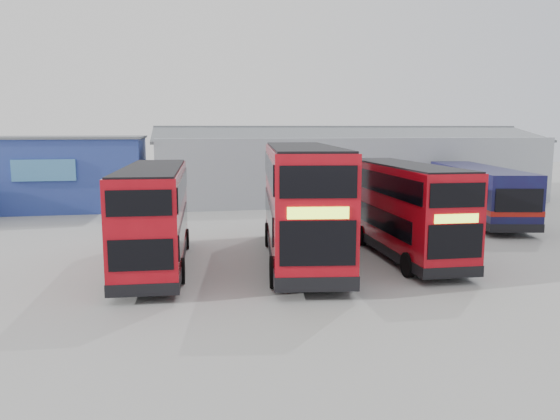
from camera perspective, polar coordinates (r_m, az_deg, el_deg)
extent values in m
plane|color=gray|center=(24.83, 2.22, -4.73)|extent=(120.00, 120.00, 0.00)
cube|color=navy|center=(42.60, -22.19, 3.60)|extent=(12.00, 8.00, 5.00)
cube|color=#595E63|center=(42.49, -22.39, 7.03)|extent=(12.30, 8.30, 0.15)
cube|color=#4184BA|center=(38.57, -23.46, 3.83)|extent=(3.96, 0.15, 1.40)
cube|color=#989DA6|center=(45.68, 6.58, 4.47)|extent=(30.00, 12.00, 5.00)
cube|color=#595E63|center=(42.90, 7.74, 7.87)|extent=(30.50, 6.33, 1.29)
cube|color=#595E63|center=(48.25, 5.66, 7.97)|extent=(30.50, 6.33, 1.29)
cube|color=#A80914|center=(22.75, -13.03, -0.48)|extent=(2.75, 9.90, 3.78)
cube|color=black|center=(23.07, -12.89, -4.67)|extent=(2.79, 9.94, 0.42)
cube|color=black|center=(22.38, -10.05, -1.69)|extent=(0.40, 8.31, 0.89)
cube|color=black|center=(22.60, -16.07, -1.80)|extent=(0.40, 8.31, 0.89)
cube|color=black|center=(22.53, -10.12, 2.45)|extent=(0.44, 9.24, 0.89)
cube|color=black|center=(22.74, -16.11, 2.31)|extent=(0.44, 9.24, 0.89)
cube|color=black|center=(27.68, -12.12, 0.00)|extent=(2.10, 0.14, 1.26)
cube|color=black|center=(27.49, -12.23, 3.47)|extent=(2.10, 0.14, 0.89)
cube|color=#CCFF35|center=(27.58, -12.17, 1.73)|extent=(1.68, 0.11, 0.33)
cube|color=black|center=(18.04, -14.33, -4.60)|extent=(2.05, 0.13, 1.03)
cube|color=black|center=(17.74, -14.53, 0.70)|extent=(2.05, 0.13, 0.84)
cube|color=black|center=(22.54, -13.20, 4.32)|extent=(2.61, 9.75, 0.09)
cylinder|color=black|center=(26.34, -9.83, -3.00)|extent=(0.34, 0.98, 0.97)
cylinder|color=black|center=(26.51, -14.69, -3.08)|extent=(0.34, 0.98, 0.97)
cylinder|color=black|center=(20.61, -10.35, -6.26)|extent=(0.34, 0.98, 0.97)
cylinder|color=black|center=(20.83, -16.55, -6.32)|extent=(0.34, 0.98, 0.97)
cube|color=#A80914|center=(23.40, 2.29, 1.02)|extent=(4.28, 11.93, 4.50)
cube|color=black|center=(23.75, 2.26, -3.84)|extent=(4.33, 11.98, 0.50)
cube|color=black|center=(23.83, -1.20, -0.12)|extent=(1.35, 9.81, 1.06)
cube|color=black|center=(24.07, 5.53, -0.07)|extent=(1.35, 9.81, 1.06)
cube|color=black|center=(23.17, -1.18, 4.34)|extent=(1.49, 10.92, 1.06)
cube|color=black|center=(23.43, 5.76, 4.34)|extent=(1.49, 10.92, 1.06)
cube|color=black|center=(17.76, 3.97, -3.50)|extent=(2.49, 0.38, 1.50)
cube|color=black|center=(17.45, 4.04, 2.94)|extent=(2.49, 0.38, 1.06)
cube|color=#CCFF35|center=(17.57, 4.01, -0.32)|extent=(1.99, 0.31, 0.39)
cube|color=black|center=(29.27, 1.26, 1.28)|extent=(2.43, 0.38, 1.22)
cube|color=black|center=(29.08, 1.27, 5.19)|extent=(2.43, 0.38, 1.00)
cube|color=black|center=(23.21, 2.32, 6.59)|extent=(4.09, 11.75, 0.11)
cylinder|color=black|center=(19.74, -0.57, -6.50)|extent=(0.50, 1.19, 1.16)
cylinder|color=black|center=(20.02, 7.13, -6.35)|extent=(0.50, 1.19, 1.16)
cylinder|color=black|center=(26.56, -1.18, -2.58)|extent=(0.50, 1.19, 1.16)
cylinder|color=black|center=(26.77, 4.54, -2.52)|extent=(0.50, 1.19, 1.16)
cube|color=#A80914|center=(24.89, 12.77, 0.26)|extent=(2.49, 9.80, 3.76)
cube|color=black|center=(25.18, 12.64, -3.56)|extent=(2.53, 9.84, 0.42)
cube|color=black|center=(24.88, 9.90, -0.68)|extent=(0.19, 8.27, 0.88)
cube|color=black|center=(25.75, 14.86, -0.53)|extent=(0.19, 8.27, 0.88)
cube|color=black|center=(24.33, 10.28, 2.85)|extent=(0.20, 9.20, 0.88)
cube|color=black|center=(25.22, 15.34, 2.88)|extent=(0.20, 9.20, 0.88)
cube|color=black|center=(20.59, 17.85, -3.15)|extent=(2.09, 0.08, 1.25)
cube|color=black|center=(20.33, 18.06, 1.47)|extent=(2.09, 0.08, 0.88)
cube|color=#CCFF35|center=(20.44, 17.97, -0.86)|extent=(1.67, 0.07, 0.33)
cube|color=black|center=(29.51, 9.17, 0.59)|extent=(2.05, 0.08, 1.02)
cube|color=black|center=(29.33, 9.24, 3.83)|extent=(2.05, 0.08, 0.84)
cube|color=black|center=(24.69, 12.92, 4.63)|extent=(2.35, 9.66, 0.09)
cylinder|color=black|center=(21.72, 13.25, -5.59)|extent=(0.31, 0.97, 0.97)
cylinder|color=black|center=(22.66, 18.49, -5.22)|extent=(0.31, 0.97, 0.97)
cylinder|color=black|center=(27.08, 8.50, -2.66)|extent=(0.31, 0.97, 0.97)
cylinder|color=black|center=(27.84, 12.88, -2.48)|extent=(0.31, 0.97, 0.97)
cube|color=#0C1137|center=(36.09, 19.95, 1.91)|extent=(5.05, 12.46, 2.93)
cube|color=black|center=(36.25, 19.85, -0.08)|extent=(5.11, 12.51, 0.44)
cube|color=#97120B|center=(36.15, 19.91, 1.08)|extent=(5.09, 12.49, 0.28)
cube|color=black|center=(36.22, 22.26, 2.55)|extent=(2.02, 9.98, 1.05)
cube|color=black|center=(35.29, 18.01, 2.63)|extent=(2.02, 9.98, 1.05)
cube|color=black|center=(41.85, 17.24, 3.15)|extent=(2.45, 0.53, 1.44)
cube|color=black|center=(30.42, 23.71, 0.91)|extent=(2.40, 0.52, 1.22)
cylinder|color=black|center=(40.71, 19.65, 0.81)|extent=(0.57, 1.20, 1.15)
cylinder|color=black|center=(39.93, 16.05, 0.83)|extent=(0.57, 1.20, 1.15)
cylinder|color=black|center=(33.57, 23.88, -0.98)|extent=(0.57, 1.20, 1.15)
cylinder|color=black|center=(32.62, 19.59, -1.00)|extent=(0.57, 1.20, 1.15)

